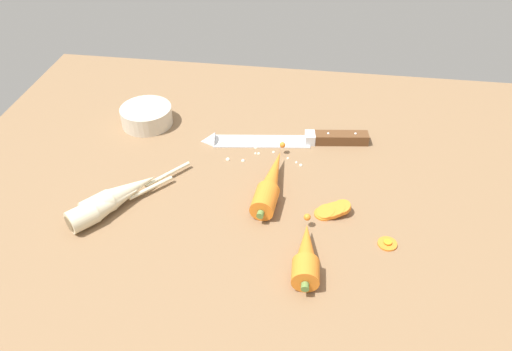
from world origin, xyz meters
TOP-DOWN VIEW (x-y plane):
  - ground_plane at (0.00, 0.00)cm, footprint 120.00×90.00cm
  - chefs_knife at (3.48, 11.61)cm, footprint 34.84×7.95cm
  - whole_carrot at (3.01, -4.41)cm, footprint 5.46×21.79cm
  - whole_carrot_second at (10.53, -20.91)cm, footprint 4.60×15.71cm
  - parsnip_front at (-22.79, -11.29)cm, footprint 15.59×18.76cm
  - parsnip_mid_left at (-24.40, -14.65)cm, footprint 14.81×16.74cm
  - carrot_slice_stack at (14.27, -8.89)cm, footprint 6.36×4.15cm
  - carrot_slice_stray_near at (23.48, -14.87)cm, footprint 3.15×3.15cm
  - prep_bowl at (-26.37, 14.46)cm, footprint 11.00×11.00cm
  - mince_crumbs at (-1.87, 7.52)cm, footprint 19.65×8.97cm

SIDE VIEW (x-z plane):
  - ground_plane at x=0.00cm, z-range -4.00..0.00cm
  - mince_crumbs at x=-1.87cm, z-range -0.09..0.76cm
  - carrot_slice_stray_near at x=23.48cm, z-range 0.01..0.71cm
  - chefs_knife at x=3.48cm, z-range -1.44..2.74cm
  - carrot_slice_stack at x=14.27cm, z-range -0.51..2.16cm
  - parsnip_front at x=-22.79cm, z-range -0.02..3.98cm
  - parsnip_mid_left at x=-24.40cm, z-range -0.02..3.98cm
  - whole_carrot_second at x=10.53cm, z-range 0.00..4.20cm
  - whole_carrot at x=3.01cm, z-range 0.00..4.20cm
  - prep_bowl at x=-26.37cm, z-range 0.15..4.15cm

